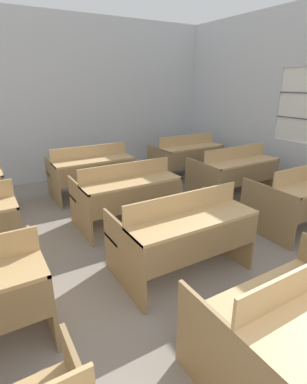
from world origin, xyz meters
The scene contains 9 objects.
wall_back centered at (0.00, 6.30, 1.50)m, with size 6.58×0.06×3.01m.
bench_front_center centered at (0.20, 1.16, 0.45)m, with size 1.28×0.84×0.86m.
bench_second_center centered at (0.22, 2.48, 0.45)m, with size 1.28×0.84×0.86m.
bench_second_right centered at (2.16, 2.49, 0.45)m, with size 1.28×0.84×0.86m.
bench_third_center centered at (0.22, 3.75, 0.45)m, with size 1.28×0.84×0.86m.
bench_third_right centered at (2.19, 3.77, 0.45)m, with size 1.28×0.84×0.86m.
bench_back_center centered at (0.19, 5.04, 0.45)m, with size 1.28×0.84×0.86m.
bench_back_right centered at (2.18, 5.07, 0.45)m, with size 1.28×0.84×0.86m.
wastepaper_bin centered at (2.92, 5.94, 0.15)m, with size 0.28×0.28×0.30m.
Camera 1 is at (-1.37, 0.35, 1.85)m, focal length 28.00 mm.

